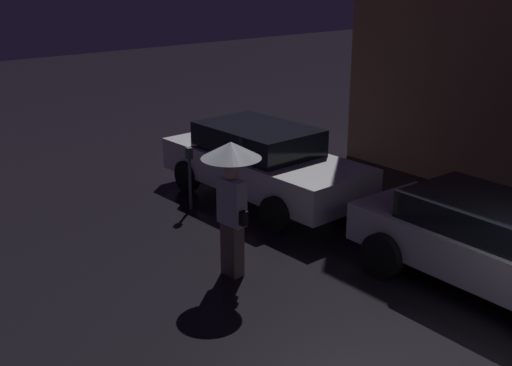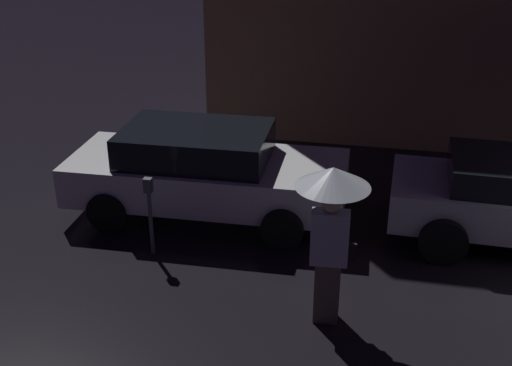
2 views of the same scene
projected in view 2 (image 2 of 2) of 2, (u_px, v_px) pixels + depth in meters
parked_car_white at (205, 170)px, 10.66m from camera, size 4.63×2.05×1.51m
pedestrian_with_umbrella at (331, 212)px, 7.63m from camera, size 0.90×0.90×2.14m
parking_meter at (150, 208)px, 9.43m from camera, size 0.12×0.10×1.26m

